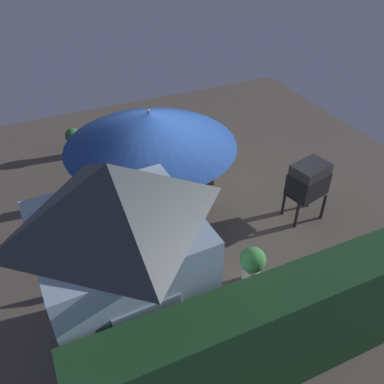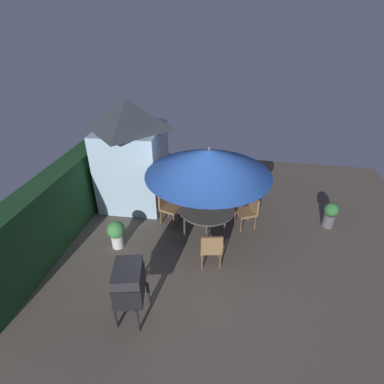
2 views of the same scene
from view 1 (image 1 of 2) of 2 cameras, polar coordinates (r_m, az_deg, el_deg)
ground_plane at (r=8.16m, az=-0.28°, el=-2.92°), size 11.00×11.00×0.00m
hedge_backdrop at (r=5.51m, az=15.52°, el=-17.18°), size 5.72×0.59×1.75m
garden_shed at (r=5.07m, az=-9.79°, el=-10.29°), size 1.99×1.86×3.03m
patio_table at (r=7.53m, az=-5.31°, el=-0.10°), size 1.36×1.36×0.76m
patio_umbrella at (r=6.83m, az=-5.92°, el=8.73°), size 2.92×2.92×2.38m
bbq_grill at (r=7.87m, az=15.94°, el=1.51°), size 0.80×0.65×1.20m
chair_near_shed at (r=8.35m, az=-10.98°, el=1.86°), size 0.62×0.62×0.90m
chair_far_side at (r=6.78m, az=-4.72°, el=-7.15°), size 0.58×0.58×0.90m
chair_toward_hedge at (r=8.17m, az=1.50°, el=1.73°), size 0.55×0.55×0.90m
potted_plant_by_shed at (r=6.65m, az=8.41°, el=-9.91°), size 0.42×0.42×0.72m
potted_plant_by_grill at (r=10.15m, az=-16.18°, el=6.86°), size 0.36×0.36×0.71m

